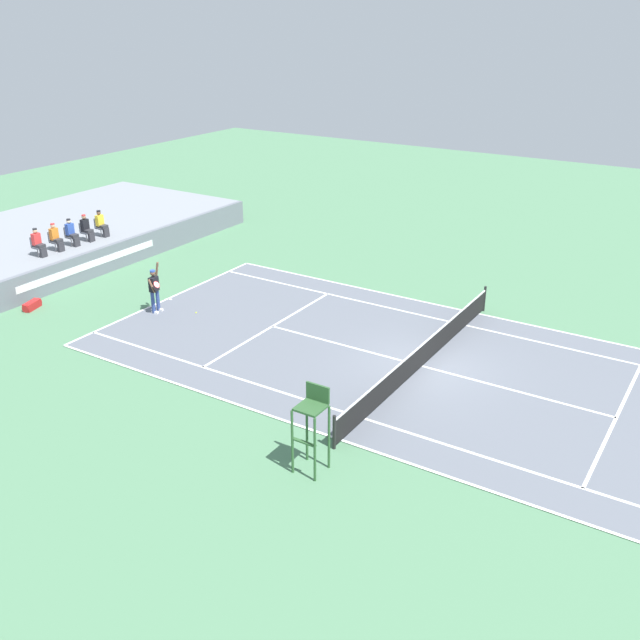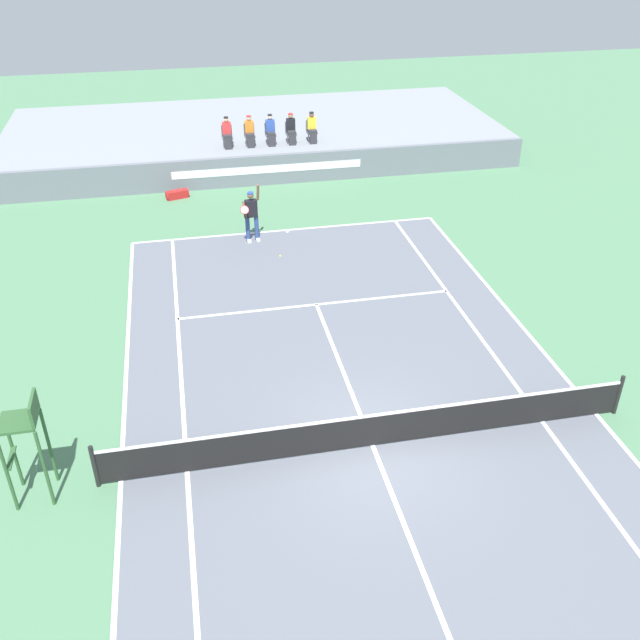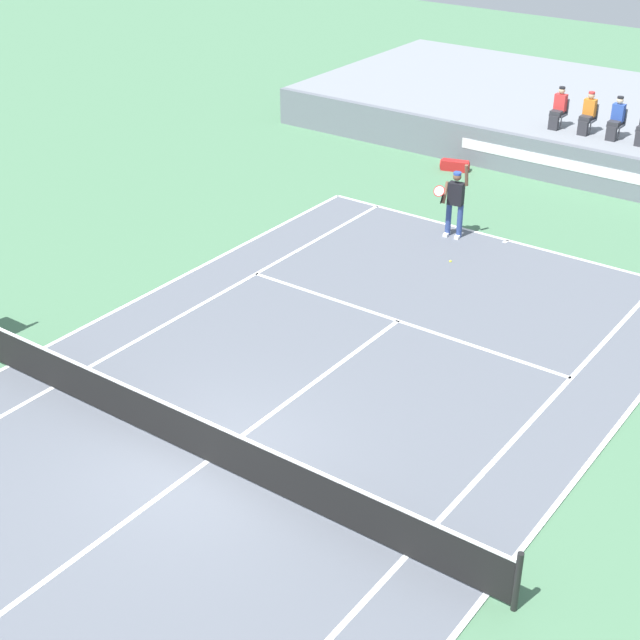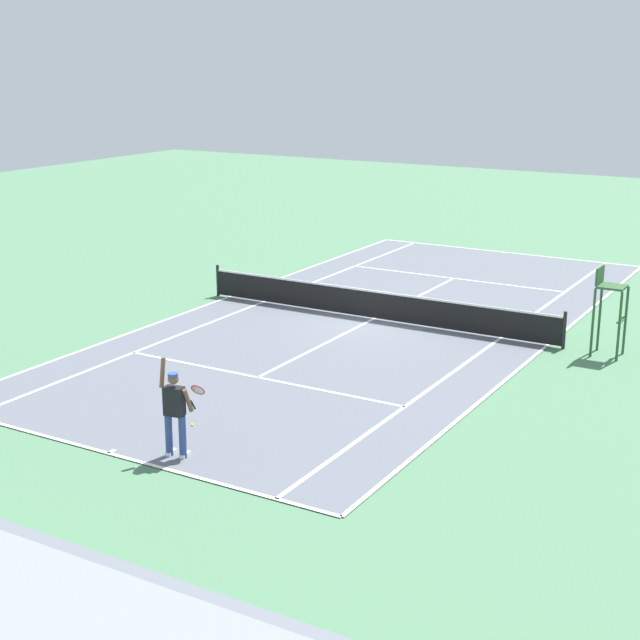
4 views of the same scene
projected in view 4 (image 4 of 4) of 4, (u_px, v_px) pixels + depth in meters
ground_plane at (374, 320)px, 29.32m from camera, size 80.00×80.00×0.00m
court at (374, 319)px, 29.32m from camera, size 11.08×23.88×0.03m
net at (374, 303)px, 29.18m from camera, size 11.98×0.10×1.07m
tennis_player at (175, 411)px, 19.04m from camera, size 0.75×0.70×2.08m
tennis_ball at (192, 425)px, 20.88m from camera, size 0.07×0.07×0.07m
umpire_chair at (608, 300)px, 25.46m from camera, size 0.77×0.77×2.44m
equipment_bag at (114, 589)px, 14.23m from camera, size 0.95×0.56×0.32m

